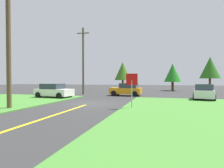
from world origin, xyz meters
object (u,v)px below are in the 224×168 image
utility_pole_near (8,40)px  oak_tree_right (173,73)px  car_approaching_junction (127,89)px  stop_sign (132,84)px  utility_pole_mid (83,60)px  parked_car_near_building (54,91)px  pine_tree_center (210,68)px  car_on_crossroad (204,92)px  oak_tree_left (123,71)px

utility_pole_near → oak_tree_right: bearing=64.7°
car_approaching_junction → utility_pole_near: 14.82m
car_approaching_junction → utility_pole_near: (-5.95, -12.95, 4.05)m
stop_sign → utility_pole_mid: size_ratio=0.27×
utility_pole_near → utility_pole_mid: utility_pole_near is taller
parked_car_near_building → pine_tree_center: (18.88, 12.06, 3.06)m
parked_car_near_building → utility_pole_near: size_ratio=0.47×
car_on_crossroad → pine_tree_center: pine_tree_center is taller
car_on_crossroad → utility_pole_near: size_ratio=0.46×
stop_sign → utility_pole_near: utility_pole_near is taller
utility_pole_mid → pine_tree_center: utility_pole_mid is taller
car_approaching_junction → utility_pole_mid: bearing=-3.6°
parked_car_near_building → oak_tree_right: size_ratio=0.87×
utility_pole_near → oak_tree_left: 25.54m
car_on_crossroad → oak_tree_left: size_ratio=0.78×
parked_car_near_building → utility_pole_mid: utility_pole_mid is taller
utility_pole_near → pine_tree_center: (17.33, 20.02, -0.98)m
stop_sign → oak_tree_right: size_ratio=0.49×
oak_tree_left → oak_tree_right: oak_tree_left is taller
utility_pole_mid → oak_tree_right: (12.77, 12.35, -1.47)m
utility_pole_near → pine_tree_center: bearing=49.1°
car_approaching_junction → pine_tree_center: (11.38, 7.06, 3.07)m
car_on_crossroad → car_approaching_junction: same height
car_on_crossroad → car_approaching_junction: 9.02m
car_approaching_junction → pine_tree_center: 13.74m
stop_sign → oak_tree_right: (4.00, 23.62, 1.60)m
oak_tree_left → pine_tree_center: (14.49, -5.34, 0.09)m
pine_tree_center → oak_tree_right: (-5.02, 6.06, -0.49)m
car_on_crossroad → utility_pole_near: (-14.56, -10.28, 4.05)m
utility_pole_near → stop_sign: bearing=16.5°
oak_tree_left → pine_tree_center: bearing=-20.2°
parked_car_near_building → utility_pole_mid: 7.13m
stop_sign → oak_tree_left: size_ratio=0.45×
parked_car_near_building → stop_sign: bearing=-22.1°
stop_sign → utility_pole_near: (-8.31, -2.46, 3.07)m
parked_car_near_building → oak_tree_right: oak_tree_right is taller
oak_tree_right → pine_tree_center: bearing=-50.4°
car_on_crossroad → oak_tree_left: 19.33m
parked_car_near_building → oak_tree_left: 18.19m
stop_sign → parked_car_near_building: stop_sign is taller
pine_tree_center → utility_pole_near: bearing=-130.9°
parked_car_near_building → oak_tree_left: size_ratio=0.80×
oak_tree_right → stop_sign: bearing=-99.6°
car_on_crossroad → stop_sign: bearing=151.0°
car_on_crossroad → oak_tree_right: bearing=17.7°
car_approaching_junction → pine_tree_center: pine_tree_center is taller
utility_pole_mid → pine_tree_center: (17.79, 6.28, -0.98)m
car_approaching_junction → pine_tree_center: bearing=-144.8°
utility_pole_near → pine_tree_center: 26.49m
parked_car_near_building → pine_tree_center: pine_tree_center is taller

